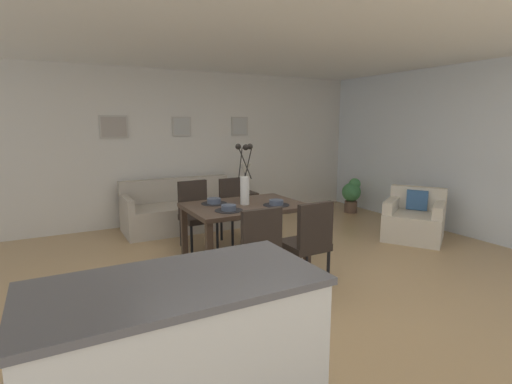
{
  "coord_description": "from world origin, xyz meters",
  "views": [
    {
      "loc": [
        -1.96,
        -3.37,
        1.72
      ],
      "look_at": [
        0.35,
        0.93,
        0.85
      ],
      "focal_mm": 27.18,
      "sensor_mm": 36.0,
      "label": 1
    }
  ],
  "objects_px": {
    "table_lamp": "(245,171)",
    "potted_plant": "(352,194)",
    "dining_chair_near_right": "(196,211)",
    "dining_chair_far_left": "(308,239)",
    "armchair": "(414,220)",
    "bowl_near_right": "(214,200)",
    "framed_picture_center": "(182,127)",
    "framed_picture_right": "(240,126)",
    "bowl_near_left": "(229,207)",
    "bowl_far_left": "(276,202)",
    "sofa": "(181,212)",
    "framed_picture_left": "(114,127)",
    "dining_table": "(245,211)",
    "centerpiece_vase": "(245,181)",
    "dining_chair_near_left": "(256,247)",
    "dining_chair_far_right": "(236,207)",
    "side_table": "(245,207)"
  },
  "relations": [
    {
      "from": "sofa",
      "to": "framed_picture_right",
      "type": "relative_size",
      "value": 5.42
    },
    {
      "from": "potted_plant",
      "to": "armchair",
      "type": "bearing_deg",
      "value": -101.41
    },
    {
      "from": "dining_chair_far_left",
      "to": "centerpiece_vase",
      "type": "relative_size",
      "value": 1.25
    },
    {
      "from": "sofa",
      "to": "framed_picture_right",
      "type": "xyz_separation_m",
      "value": [
        1.32,
        0.5,
        1.38
      ]
    },
    {
      "from": "dining_chair_far_left",
      "to": "bowl_far_left",
      "type": "xyz_separation_m",
      "value": [
        0.03,
        0.71,
        0.27
      ]
    },
    {
      "from": "framed_picture_left",
      "to": "potted_plant",
      "type": "bearing_deg",
      "value": -12.82
    },
    {
      "from": "table_lamp",
      "to": "armchair",
      "type": "height_order",
      "value": "table_lamp"
    },
    {
      "from": "side_table",
      "to": "framed_picture_left",
      "type": "relative_size",
      "value": 1.2
    },
    {
      "from": "sofa",
      "to": "armchair",
      "type": "height_order",
      "value": "sofa"
    },
    {
      "from": "armchair",
      "to": "framed_picture_left",
      "type": "bearing_deg",
      "value": 144.49
    },
    {
      "from": "bowl_near_right",
      "to": "armchair",
      "type": "bearing_deg",
      "value": -9.82
    },
    {
      "from": "table_lamp",
      "to": "framed_picture_center",
      "type": "bearing_deg",
      "value": 147.25
    },
    {
      "from": "bowl_near_right",
      "to": "dining_table",
      "type": "bearing_deg",
      "value": -34.92
    },
    {
      "from": "armchair",
      "to": "dining_chair_near_right",
      "type": "bearing_deg",
      "value": 158.03
    },
    {
      "from": "bowl_near_left",
      "to": "armchair",
      "type": "bearing_deg",
      "value": -1.53
    },
    {
      "from": "bowl_near_right",
      "to": "armchair",
      "type": "distance_m",
      "value": 3.09
    },
    {
      "from": "sofa",
      "to": "dining_chair_near_left",
      "type": "bearing_deg",
      "value": -92.45
    },
    {
      "from": "bowl_far_left",
      "to": "sofa",
      "type": "xyz_separation_m",
      "value": [
        -0.52,
        2.14,
        -0.5
      ]
    },
    {
      "from": "dining_table",
      "to": "dining_chair_far_left",
      "type": "xyz_separation_m",
      "value": [
        0.29,
        -0.93,
        -0.14
      ]
    },
    {
      "from": "bowl_far_left",
      "to": "sofa",
      "type": "bearing_deg",
      "value": 103.79
    },
    {
      "from": "dining_chair_far_right",
      "to": "table_lamp",
      "type": "distance_m",
      "value": 1.19
    },
    {
      "from": "table_lamp",
      "to": "potted_plant",
      "type": "distance_m",
      "value": 2.22
    },
    {
      "from": "dining_chair_near_left",
      "to": "dining_chair_far_left",
      "type": "relative_size",
      "value": 1.0
    },
    {
      "from": "dining_chair_near_left",
      "to": "sofa",
      "type": "xyz_separation_m",
      "value": [
        0.12,
        2.83,
        -0.23
      ]
    },
    {
      "from": "side_table",
      "to": "bowl_near_right",
      "type": "bearing_deg",
      "value": -127.62
    },
    {
      "from": "bowl_near_left",
      "to": "bowl_far_left",
      "type": "bearing_deg",
      "value": 0.0
    },
    {
      "from": "dining_chair_far_left",
      "to": "table_lamp",
      "type": "height_order",
      "value": "table_lamp"
    },
    {
      "from": "dining_chair_far_left",
      "to": "sofa",
      "type": "height_order",
      "value": "dining_chair_far_left"
    },
    {
      "from": "table_lamp",
      "to": "potted_plant",
      "type": "xyz_separation_m",
      "value": [
        2.13,
        -0.35,
        -0.52
      ]
    },
    {
      "from": "potted_plant",
      "to": "side_table",
      "type": "bearing_deg",
      "value": 170.54
    },
    {
      "from": "bowl_far_left",
      "to": "framed_picture_center",
      "type": "height_order",
      "value": "framed_picture_center"
    },
    {
      "from": "dining_chair_near_left",
      "to": "armchair",
      "type": "height_order",
      "value": "dining_chair_near_left"
    },
    {
      "from": "framed_picture_center",
      "to": "sofa",
      "type": "bearing_deg",
      "value": -112.88
    },
    {
      "from": "potted_plant",
      "to": "dining_chair_near_left",
      "type": "bearing_deg",
      "value": -144.87
    },
    {
      "from": "dining_table",
      "to": "potted_plant",
      "type": "xyz_separation_m",
      "value": [
        3.05,
        1.47,
        -0.28
      ]
    },
    {
      "from": "dining_chair_near_right",
      "to": "framed_picture_left",
      "type": "bearing_deg",
      "value": 118.11
    },
    {
      "from": "dining_chair_near_right",
      "to": "dining_chair_far_left",
      "type": "distance_m",
      "value": 1.93
    },
    {
      "from": "dining_chair_near_right",
      "to": "centerpiece_vase",
      "type": "height_order",
      "value": "centerpiece_vase"
    },
    {
      "from": "dining_chair_near_right",
      "to": "table_lamp",
      "type": "relative_size",
      "value": 1.8
    },
    {
      "from": "dining_chair_near_left",
      "to": "framed_picture_left",
      "type": "bearing_deg",
      "value": 103.2
    },
    {
      "from": "dining_chair_near_right",
      "to": "armchair",
      "type": "bearing_deg",
      "value": -21.97
    },
    {
      "from": "framed_picture_center",
      "to": "framed_picture_right",
      "type": "height_order",
      "value": "framed_picture_right"
    },
    {
      "from": "dining_table",
      "to": "centerpiece_vase",
      "type": "relative_size",
      "value": 1.9
    },
    {
      "from": "bowl_near_left",
      "to": "sofa",
      "type": "distance_m",
      "value": 2.2
    },
    {
      "from": "dining_chair_near_right",
      "to": "dining_chair_far_right",
      "type": "relative_size",
      "value": 1.0
    },
    {
      "from": "bowl_near_left",
      "to": "dining_table",
      "type": "bearing_deg",
      "value": 34.92
    },
    {
      "from": "centerpiece_vase",
      "to": "bowl_far_left",
      "type": "distance_m",
      "value": 0.45
    },
    {
      "from": "bowl_far_left",
      "to": "framed_picture_left",
      "type": "distance_m",
      "value": 3.12
    },
    {
      "from": "centerpiece_vase",
      "to": "potted_plant",
      "type": "bearing_deg",
      "value": 25.67
    },
    {
      "from": "bowl_far_left",
      "to": "side_table",
      "type": "xyz_separation_m",
      "value": [
        0.6,
        2.04,
        -0.52
      ]
    }
  ]
}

